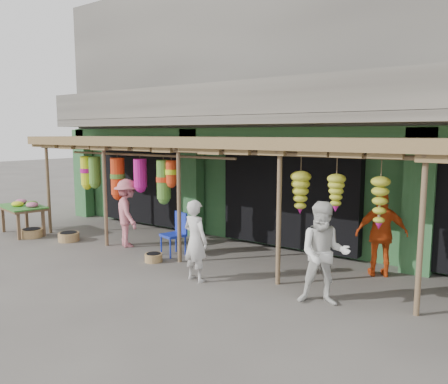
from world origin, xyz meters
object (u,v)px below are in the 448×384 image
Objects in this scene: person_shopper at (127,213)px; blue_chair at (176,231)px; flower_table at (23,207)px; person_right at (324,254)px; person_front at (195,241)px; person_vendor at (382,234)px.

blue_chair is at bearing -146.13° from person_shopper.
person_right reaches higher than flower_table.
flower_table is at bearing -153.22° from blue_chair.
person_vendor reaches higher than person_front.
flower_table is 1.01× the size of person_vendor.
blue_chair is 1.56m from person_shopper.
person_right is at bearing -165.10° from person_front.
blue_chair is 1.97m from person_front.
person_front is 0.93× the size of person_shopper.
flower_table is 9.68m from person_vendor.
blue_chair reaches higher than flower_table.
person_right reaches higher than person_front.
person_vendor is (4.43, 1.22, 0.30)m from blue_chair.
person_right reaches higher than blue_chair.
person_right is 1.01× the size of person_shopper.
person_right reaches higher than person_vendor.
blue_chair is 0.63× the size of person_front.
flower_table is at bearing 156.25° from person_right.
flower_table is 5.10m from blue_chair.
person_right is 5.64m from person_shopper.
person_vendor is (9.43, 2.17, 0.09)m from flower_table.
blue_chair is 4.60m from person_vendor.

